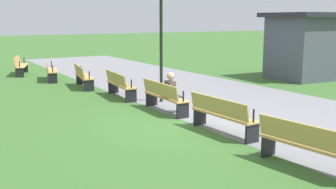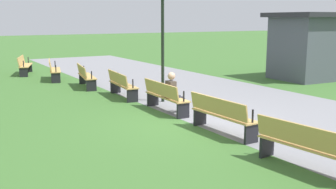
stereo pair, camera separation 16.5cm
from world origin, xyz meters
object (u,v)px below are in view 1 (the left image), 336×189
(bench_5, at_px, (222,114))
(bench_3, at_px, (120,84))
(bench_0, at_px, (20,65))
(lamp_post, at_px, (161,22))
(bench_6, at_px, (308,145))
(bench_1, at_px, (50,70))
(kiosk, at_px, (306,45))
(bench_4, at_px, (164,96))
(person_seated, at_px, (173,92))
(bench_2, at_px, (83,76))

(bench_5, bearing_deg, bench_3, 179.99)
(bench_0, relative_size, lamp_post, 0.55)
(bench_3, xyz_separation_m, bench_6, (7.96, 0.00, 0.00))
(bench_1, xyz_separation_m, kiosk, (5.51, 9.96, 1.03))
(bench_1, bearing_deg, bench_6, 18.24)
(bench_0, xyz_separation_m, kiosk, (8.06, 10.70, 1.03))
(bench_5, xyz_separation_m, bench_6, (2.65, -0.19, 0.00))
(bench_3, relative_size, bench_6, 1.00)
(bench_4, distance_m, bench_5, 2.66)
(bench_4, distance_m, person_seated, 0.34)
(bench_1, distance_m, lamp_post, 7.12)
(bench_1, distance_m, bench_2, 2.66)
(bench_3, bearing_deg, bench_5, 8.11)
(bench_2, relative_size, bench_5, 1.02)
(bench_0, bearing_deg, lamp_post, 33.90)
(bench_2, distance_m, kiosk, 9.89)
(bench_1, xyz_separation_m, lamp_post, (6.56, 1.81, 2.09))
(lamp_post, bearing_deg, bench_2, -162.45)
(bench_5, bearing_deg, bench_2, -177.99)
(bench_4, height_order, kiosk, kiosk)
(bench_6, bearing_deg, person_seated, 170.25)
(bench_5, bearing_deg, person_seated, 174.72)
(bench_2, bearing_deg, bench_5, 14.18)
(bench_2, xyz_separation_m, bench_3, (2.63, 0.37, 0.00))
(bench_0, relative_size, bench_2, 1.00)
(bench_4, height_order, person_seated, person_seated)
(bench_4, relative_size, bench_6, 0.99)
(bench_4, distance_m, lamp_post, 2.57)
(bench_5, height_order, bench_6, same)
(person_seated, relative_size, lamp_post, 0.33)
(bench_6, bearing_deg, bench_5, 169.87)
(bench_4, bearing_deg, lamp_post, 154.38)
(bench_4, bearing_deg, bench_0, -167.87)
(bench_2, bearing_deg, bench_6, 12.16)
(bench_4, bearing_deg, kiosk, 107.03)
(kiosk, bearing_deg, lamp_post, -79.33)
(kiosk, bearing_deg, bench_5, -57.03)
(bench_0, height_order, person_seated, person_seated)
(bench_4, height_order, bench_6, same)
(bench_1, bearing_deg, bench_0, -149.63)
(bench_6, distance_m, kiosk, 11.89)
(bench_1, distance_m, bench_5, 10.60)
(bench_0, distance_m, kiosk, 13.44)
(bench_5, bearing_deg, bench_1, -175.97)
(bench_0, distance_m, person_seated, 10.89)
(person_seated, xyz_separation_m, kiosk, (-2.64, 8.70, 0.88))
(bench_3, xyz_separation_m, kiosk, (0.28, 9.02, 1.03))
(bench_4, xyz_separation_m, lamp_post, (-1.32, 0.69, 2.09))
(bench_1, bearing_deg, bench_2, 26.33)
(bench_2, xyz_separation_m, lamp_post, (3.96, 1.25, 2.09))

